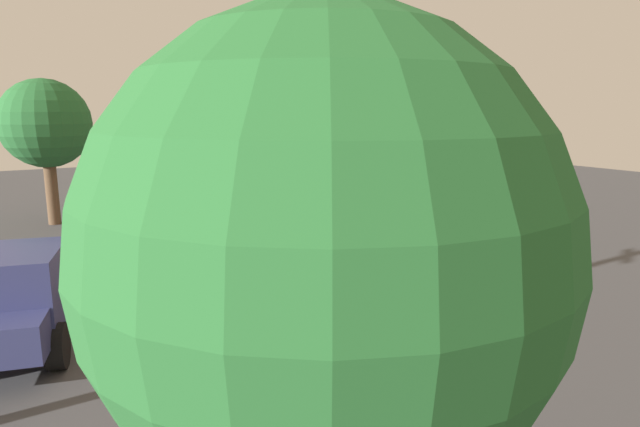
{
  "coord_description": "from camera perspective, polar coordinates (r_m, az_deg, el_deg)",
  "views": [
    {
      "loc": [
        -13.7,
        7.98,
        4.36
      ],
      "look_at": [
        -0.75,
        0.31,
        1.4
      ],
      "focal_mm": 30.15,
      "sensor_mm": 36.0,
      "label": 1
    }
  ],
  "objects": [
    {
      "name": "oak_tree_left",
      "position": [
        25.94,
        -7.06,
        9.13
      ],
      "size": [
        3.03,
        3.03,
        5.03
      ],
      "color": "brown",
      "rests_on": "ground"
    },
    {
      "name": "ground_plane",
      "position": [
        16.44,
        -0.42,
        -4.23
      ],
      "size": [
        60.0,
        60.0,
        0.0
      ],
      "primitive_type": "plane",
      "color": "#424244"
    },
    {
      "name": "vintage_fire_truck",
      "position": [
        15.61,
        -0.01,
        -0.55
      ],
      "size": [
        6.24,
        4.84,
        2.59
      ],
      "color": "black",
      "rests_on": "ground"
    },
    {
      "name": "lawn_chair_near_truck",
      "position": [
        20.03,
        -8.89,
        0.16
      ],
      "size": [
        0.56,
        0.55,
        1.02
      ],
      "color": "#B7BABF",
      "rests_on": "ground"
    },
    {
      "name": "spectator_seated",
      "position": [
        20.04,
        -8.54,
        0.5
      ],
      "size": [
        0.43,
        0.57,
        1.29
      ],
      "color": "#383842",
      "rests_on": "ground"
    },
    {
      "name": "oak_tree_distant",
      "position": [
        3.36,
        0.45,
        -4.42
      ],
      "size": [
        3.0,
        3.0,
        5.0
      ],
      "color": "brown",
      "rests_on": "ground"
    },
    {
      "name": "classic_hot_rod",
      "position": [
        19.98,
        1.76,
        0.72
      ],
      "size": [
        4.72,
        3.66,
        1.46
      ],
      "color": "black",
      "rests_on": "ground"
    },
    {
      "name": "spectator_standing",
      "position": [
        14.75,
        -15.7,
        -2.58
      ],
      "size": [
        0.38,
        0.64,
        1.68
      ],
      "color": "#2D334C",
      "rests_on": "ground"
    },
    {
      "name": "oak_tree_right",
      "position": [
        22.5,
        -27.13,
        8.42
      ],
      "size": [
        3.27,
        3.27,
        5.43
      ],
      "color": "brown",
      "rests_on": "ground"
    },
    {
      "name": "lawn_chair_spare",
      "position": [
        13.21,
        -4.06,
        -5.46
      ],
      "size": [
        0.69,
        0.69,
        1.02
      ],
      "color": "#B7BABF",
      "rests_on": "ground"
    },
    {
      "name": "parked_pickup",
      "position": [
        11.71,
        -29.36,
        -7.06
      ],
      "size": [
        5.1,
        2.98,
        1.9
      ],
      "color": "black",
      "rests_on": "ground"
    },
    {
      "name": "lawn_chair_by_car",
      "position": [
        19.53,
        -5.61,
        -0.04
      ],
      "size": [
        0.6,
        0.61,
        1.02
      ],
      "color": "#B7BABF",
      "rests_on": "ground"
    }
  ]
}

